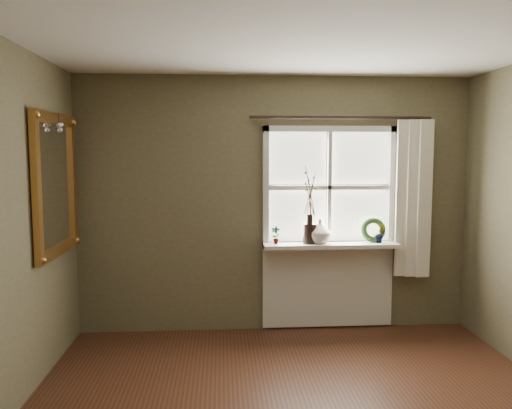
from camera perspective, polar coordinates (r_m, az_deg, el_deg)
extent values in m
plane|color=silver|center=(2.95, 7.40, 21.13)|extent=(4.50, 4.50, 0.00)
cube|color=brown|center=(5.15, 2.16, 0.01)|extent=(4.00, 0.10, 2.60)
cube|color=silver|center=(5.21, 8.27, -4.52)|extent=(1.36, 0.06, 0.06)
cube|color=silver|center=(5.14, 8.47, 8.54)|extent=(1.36, 0.06, 0.06)
cube|color=silver|center=(5.04, 1.13, 1.95)|extent=(0.06, 0.06, 1.24)
cube|color=silver|center=(5.32, 15.23, 1.94)|extent=(0.06, 0.06, 1.24)
cube|color=silver|center=(5.14, 8.37, 1.96)|extent=(1.24, 0.05, 0.04)
cube|color=silver|center=(5.14, 8.37, 1.96)|extent=(0.04, 0.05, 1.12)
cube|color=white|center=(5.10, 4.77, 5.29)|extent=(0.59, 0.01, 0.53)
cube|color=white|center=(5.23, 11.85, 5.20)|extent=(0.59, 0.01, 0.53)
cube|color=white|center=(5.13, 4.72, -1.31)|extent=(0.59, 0.01, 0.53)
cube|color=white|center=(5.27, 11.72, -1.23)|extent=(0.59, 0.01, 0.53)
cube|color=silver|center=(5.12, 8.51, -4.61)|extent=(1.36, 0.26, 0.04)
cube|color=silver|center=(5.32, 8.18, -9.07)|extent=(1.36, 0.04, 0.88)
cylinder|color=black|center=(5.05, 6.14, -3.33)|extent=(0.14, 0.14, 0.20)
imported|color=silver|center=(5.07, 7.29, -3.07)|extent=(0.24, 0.24, 0.24)
torus|color=#26431E|center=(5.25, 13.25, -3.14)|extent=(0.26, 0.13, 0.26)
imported|color=#26431E|center=(5.01, 2.25, -3.51)|extent=(0.11, 0.09, 0.18)
imported|color=#26431E|center=(5.23, 14.00, -3.26)|extent=(0.11, 0.09, 0.18)
cube|color=silver|center=(5.31, 17.45, 0.63)|extent=(0.36, 0.12, 1.59)
cylinder|color=black|center=(5.12, 9.72, 9.76)|extent=(1.84, 0.03, 0.03)
cube|color=white|center=(4.60, -21.97, 2.10)|extent=(0.02, 0.84, 1.03)
cube|color=#B27734|center=(4.60, -22.12, 9.09)|extent=(0.05, 1.01, 0.09)
cube|color=#B27734|center=(4.67, -21.60, -4.79)|extent=(0.05, 1.01, 0.09)
cube|color=#B27734|center=(4.16, -23.80, 1.68)|extent=(0.05, 0.09, 1.03)
cube|color=#B27734|center=(5.04, -20.25, 2.44)|extent=(0.05, 0.09, 1.03)
sphere|color=silver|center=(4.56, -21.60, 8.44)|extent=(0.04, 0.04, 0.04)
sphere|color=silver|center=(4.58, -21.47, 7.92)|extent=(0.04, 0.04, 0.04)
sphere|color=silver|center=(4.61, -21.38, 8.53)|extent=(0.04, 0.04, 0.04)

